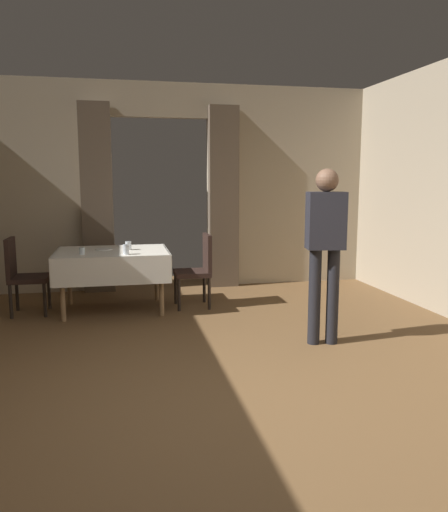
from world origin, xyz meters
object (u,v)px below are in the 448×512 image
(chair_mid_right, at_px, (198,267))
(glass_mid_a, at_px, (128,246))
(glass_mid_b, at_px, (126,249))
(plate_mid_c, at_px, (104,249))
(chair_mid_left, at_px, (22,272))
(glass_mid_d, at_px, (82,251))
(dining_table_mid, at_px, (112,259))
(person_diner_standing_aside, at_px, (325,241))

(chair_mid_right, height_order, glass_mid_a, chair_mid_right)
(glass_mid_b, bearing_deg, glass_mid_a, 85.10)
(chair_mid_right, distance_m, plate_mid_c, 1.20)
(chair_mid_left, xyz_separation_m, glass_mid_d, (0.73, -0.28, 0.28))
(chair_mid_right, bearing_deg, glass_mid_d, -170.47)
(glass_mid_d, bearing_deg, glass_mid_b, -11.91)
(chair_mid_left, height_order, glass_mid_a, chair_mid_left)
(dining_table_mid, distance_m, person_diner_standing_aside, 2.72)
(chair_mid_right, relative_size, glass_mid_d, 11.13)
(glass_mid_b, bearing_deg, person_diner_standing_aside, -36.27)
(plate_mid_c, relative_size, person_diner_standing_aside, 0.12)
(dining_table_mid, bearing_deg, plate_mid_c, 134.91)
(glass_mid_a, distance_m, glass_mid_b, 0.40)
(chair_mid_right, height_order, person_diner_standing_aside, person_diner_standing_aside)
(glass_mid_a, relative_size, plate_mid_c, 0.50)
(chair_mid_right, bearing_deg, glass_mid_b, -159.24)
(dining_table_mid, relative_size, plate_mid_c, 6.42)
(dining_table_mid, bearing_deg, glass_mid_a, 6.77)
(glass_mid_b, distance_m, plate_mid_c, 0.55)
(chair_mid_left, bearing_deg, dining_table_mid, -1.03)
(plate_mid_c, height_order, glass_mid_d, glass_mid_d)
(chair_mid_right, bearing_deg, person_diner_standing_aside, -60.36)
(chair_mid_left, bearing_deg, person_diner_standing_aside, -29.64)
(glass_mid_a, height_order, glass_mid_b, glass_mid_b)
(glass_mid_b, height_order, person_diner_standing_aside, person_diner_standing_aside)
(chair_mid_left, height_order, chair_mid_right, same)
(person_diner_standing_aside, bearing_deg, dining_table_mid, 139.44)
(plate_mid_c, bearing_deg, chair_mid_left, -175.08)
(chair_mid_left, xyz_separation_m, chair_mid_right, (2.13, -0.05, 0.00))
(dining_table_mid, height_order, chair_mid_left, chair_mid_left)
(dining_table_mid, xyz_separation_m, person_diner_standing_aside, (2.05, -1.75, 0.38))
(person_diner_standing_aside, bearing_deg, chair_mid_right, 119.64)
(dining_table_mid, height_order, glass_mid_b, glass_mid_b)
(chair_mid_right, relative_size, glass_mid_b, 7.78)
(glass_mid_a, bearing_deg, chair_mid_left, -179.80)
(glass_mid_a, distance_m, person_diner_standing_aside, 2.57)
(glass_mid_d, distance_m, person_diner_standing_aside, 2.82)
(glass_mid_d, bearing_deg, plate_mid_c, 57.10)
(glass_mid_b, bearing_deg, chair_mid_left, 162.42)
(chair_mid_left, relative_size, glass_mid_d, 11.13)
(glass_mid_b, distance_m, person_diner_standing_aside, 2.34)
(glass_mid_a, height_order, person_diner_standing_aside, person_diner_standing_aside)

